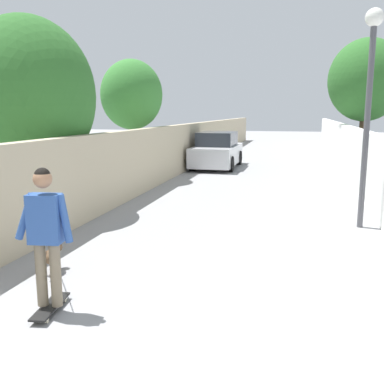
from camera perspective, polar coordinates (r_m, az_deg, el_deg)
The scene contains 11 objects.
ground_plane at distance 15.79m, azimuth 8.63°, elevation 1.54°, with size 80.00×80.00×0.00m, color gray.
wall_left at distance 14.38m, azimuth -5.05°, elevation 4.58°, with size 48.00×0.30×1.90m, color tan.
fence_right at distance 13.75m, azimuth 21.55°, elevation 3.52°, with size 48.00×0.30×1.86m, color white.
tree_left_near at distance 10.91m, azimuth -20.62°, elevation 11.62°, with size 3.06×3.06×4.55m.
tree_left_mid at distance 15.64m, azimuth -7.89°, elevation 12.42°, with size 2.14×2.14×4.19m.
tree_right_far at distance 20.75m, azimuth 21.75°, elevation 13.37°, with size 3.19×3.19×5.50m.
lamp_post at distance 9.68m, azimuth 22.20°, elevation 13.20°, with size 0.36×0.36×4.40m.
skateboard at distance 5.78m, azimuth -17.97°, elevation -14.01°, with size 0.82×0.32×0.08m.
person_skateboarder at distance 5.45m, azimuth -18.57°, elevation -4.32°, with size 0.27×0.72×1.69m.
dog at distance 7.00m, azimuth -17.72°, elevation -7.86°, with size 1.48×0.82×1.06m.
car_near at distance 19.11m, azimuth 3.29°, elevation 5.34°, with size 4.06×1.80×1.54m.
Camera 1 is at (-1.54, -1.38, 2.41)m, focal length 40.88 mm.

